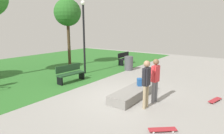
# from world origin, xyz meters

# --- Properties ---
(ground_plane) EXTENTS (28.00, 28.00, 0.00)m
(ground_plane) POSITION_xyz_m (0.00, 0.00, 0.00)
(ground_plane) COLOR gray
(grass_lawn) EXTENTS (26.60, 11.67, 0.01)m
(grass_lawn) POSITION_xyz_m (0.00, 8.17, 0.00)
(grass_lawn) COLOR #2D6B28
(grass_lawn) RESTS_ON ground_plane
(concrete_ledge) EXTENTS (2.78, 0.85, 0.36)m
(concrete_ledge) POSITION_xyz_m (0.38, -0.51, 0.18)
(concrete_ledge) COLOR gray
(concrete_ledge) RESTS_ON ground_plane
(backpack_on_ledge) EXTENTS (0.34, 0.33, 0.32)m
(backpack_on_ledge) POSITION_xyz_m (0.93, -0.50, 0.52)
(backpack_on_ledge) COLOR #1E4C8C
(backpack_on_ledge) RESTS_ON concrete_ledge
(skater_performing_trick) EXTENTS (0.43, 0.23, 1.76)m
(skater_performing_trick) POSITION_xyz_m (-0.34, -1.40, 1.04)
(skater_performing_trick) COLOR tan
(skater_performing_trick) RESTS_ON ground_plane
(skater_watching) EXTENTS (0.43, 0.24, 1.72)m
(skater_watching) POSITION_xyz_m (0.36, -1.45, 1.01)
(skater_watching) COLOR slate
(skater_watching) RESTS_ON ground_plane
(skateboard_by_ledge) EXTENTS (0.66, 0.74, 0.08)m
(skateboard_by_ledge) POSITION_xyz_m (-1.57, -2.51, 0.06)
(skateboard_by_ledge) COLOR #A5262D
(skateboard_by_ledge) RESTS_ON ground_plane
(skateboard_spare) EXTENTS (0.82, 0.41, 0.08)m
(skateboard_spare) POSITION_xyz_m (1.78, -3.41, 0.06)
(skateboard_spare) COLOR #A5262D
(skateboard_spare) RESTS_ON ground_plane
(park_bench_far_left) EXTENTS (1.63, 0.58, 0.91)m
(park_bench_far_left) POSITION_xyz_m (0.47, 3.40, 0.48)
(park_bench_far_left) COLOR #1E4223
(park_bench_far_left) RESTS_ON ground_plane
(park_bench_near_lamppost) EXTENTS (1.61, 0.50, 0.91)m
(park_bench_near_lamppost) POSITION_xyz_m (6.45, 3.60, 0.48)
(park_bench_near_lamppost) COLOR black
(park_bench_near_lamppost) RESTS_ON ground_plane
(tree_young_birch) EXTENTS (1.92, 1.92, 4.87)m
(tree_young_birch) POSITION_xyz_m (3.37, 6.58, 3.86)
(tree_young_birch) COLOR #42301E
(tree_young_birch) RESTS_ON grass_lawn
(lamp_post) EXTENTS (0.28, 0.28, 4.44)m
(lamp_post) POSITION_xyz_m (2.32, 4.06, 2.68)
(lamp_post) COLOR black
(lamp_post) RESTS_ON ground_plane
(trash_bin) EXTENTS (0.59, 0.59, 0.95)m
(trash_bin) POSITION_xyz_m (4.76, 2.29, 0.47)
(trash_bin) COLOR #4C4C51
(trash_bin) RESTS_ON ground_plane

